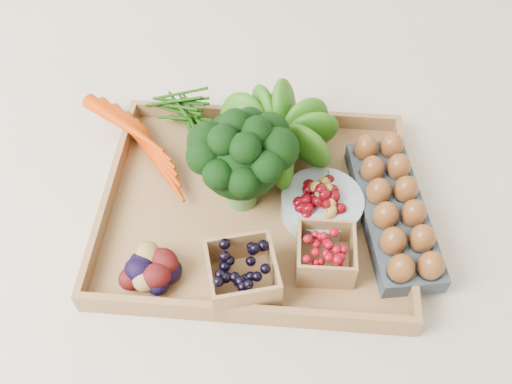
# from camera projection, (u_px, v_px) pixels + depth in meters

# --- Properties ---
(ground) EXTENTS (4.00, 4.00, 0.00)m
(ground) POSITION_uv_depth(u_px,v_px,m) (256.00, 212.00, 1.06)
(ground) COLOR beige
(ground) RESTS_ON ground
(tray) EXTENTS (0.55, 0.45, 0.01)m
(tray) POSITION_uv_depth(u_px,v_px,m) (256.00, 209.00, 1.05)
(tray) COLOR olive
(tray) RESTS_ON ground
(carrots) EXTENTS (0.21, 0.15, 0.05)m
(carrots) POSITION_uv_depth(u_px,v_px,m) (150.00, 147.00, 1.10)
(carrots) COLOR #C13000
(carrots) RESTS_ON tray
(lettuce) EXTENTS (0.15, 0.15, 0.15)m
(lettuce) POSITION_uv_depth(u_px,v_px,m) (279.00, 129.00, 1.06)
(lettuce) COLOR #24530D
(lettuce) RESTS_ON tray
(broccoli) EXTENTS (0.18, 0.18, 0.14)m
(broccoli) POSITION_uv_depth(u_px,v_px,m) (241.00, 175.00, 1.00)
(broccoli) COLOR black
(broccoli) RESTS_ON tray
(cherry_bowl) EXTENTS (0.15, 0.15, 0.04)m
(cherry_bowl) POSITION_uv_depth(u_px,v_px,m) (322.00, 205.00, 1.02)
(cherry_bowl) COLOR #8C9EA5
(cherry_bowl) RESTS_ON tray
(egg_carton) EXTENTS (0.16, 0.33, 0.04)m
(egg_carton) POSITION_uv_depth(u_px,v_px,m) (392.00, 213.00, 1.02)
(egg_carton) COLOR #373E46
(egg_carton) RESTS_ON tray
(potatoes) EXTENTS (0.13, 0.13, 0.08)m
(potatoes) POSITION_uv_depth(u_px,v_px,m) (152.00, 265.00, 0.93)
(potatoes) COLOR #3A090A
(potatoes) RESTS_ON tray
(punnet_blackberry) EXTENTS (0.13, 0.13, 0.08)m
(punnet_blackberry) POSITION_uv_depth(u_px,v_px,m) (242.00, 274.00, 0.92)
(punnet_blackberry) COLOR black
(punnet_blackberry) RESTS_ON tray
(punnet_raspberry) EXTENTS (0.10, 0.10, 0.07)m
(punnet_raspberry) POSITION_uv_depth(u_px,v_px,m) (325.00, 253.00, 0.95)
(punnet_raspberry) COLOR maroon
(punnet_raspberry) RESTS_ON tray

